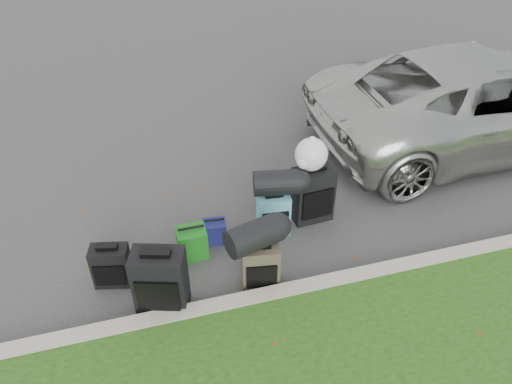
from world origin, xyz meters
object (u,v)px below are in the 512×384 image
object	(u,v)px
suitcase_teal	(273,214)
suitcase_large_black_right	(313,194)
suitcase_small_black	(111,266)
tote_green	(192,243)
tote_navy	(215,231)
suitcase_large_black_left	(160,282)
suitcase_olive	(260,266)
suv	(482,99)

from	to	relation	value
suitcase_teal	suitcase_large_black_right	bearing A→B (deg)	19.00
suitcase_small_black	tote_green	xyz separation A→B (m)	(0.91, 0.19, -0.06)
tote_green	tote_navy	xyz separation A→B (m)	(0.30, 0.17, -0.05)
suitcase_large_black_left	tote_green	distance (m)	0.82
suitcase_large_black_right	suitcase_large_black_left	bearing A→B (deg)	-158.42
suitcase_small_black	suitcase_olive	world-z (taller)	suitcase_olive
suitcase_small_black	tote_navy	world-z (taller)	suitcase_small_black
suitcase_large_black_right	tote_navy	world-z (taller)	suitcase_large_black_right
tote_navy	suitcase_small_black	bearing A→B (deg)	-157.01
suitcase_small_black	suitcase_teal	distance (m)	1.96
suv	suitcase_small_black	distance (m)	5.81
suitcase_small_black	tote_green	world-z (taller)	suitcase_small_black
suitcase_large_black_left	suitcase_small_black	bearing A→B (deg)	151.82
suitcase_large_black_left	suitcase_teal	xyz separation A→B (m)	(1.45, 0.82, -0.10)
suv	tote_navy	xyz separation A→B (m)	(-4.37, -1.19, -0.58)
tote_navy	suitcase_olive	bearing A→B (deg)	-61.26
suitcase_teal	tote_green	distance (m)	1.04
suv	suitcase_small_black	xyz separation A→B (m)	(-5.58, -1.55, -0.47)
tote_green	tote_navy	size ratio (longest dim) A/B	1.32
suv	tote_navy	size ratio (longest dim) A/B	18.11
suitcase_olive	suitcase_large_black_right	world-z (taller)	suitcase_large_black_right
suitcase_large_black_right	suitcase_teal	bearing A→B (deg)	-170.50
suitcase_large_black_left	suitcase_teal	size ratio (longest dim) A/B	1.37
suv	suitcase_teal	world-z (taller)	suv
suitcase_olive	suitcase_teal	size ratio (longest dim) A/B	1.00
suv	suitcase_large_black_right	bearing A→B (deg)	108.96
suitcase_olive	suitcase_teal	bearing A→B (deg)	73.07
suitcase_small_black	suitcase_large_black_right	world-z (taller)	suitcase_large_black_right
suv	tote_green	distance (m)	4.89
suitcase_large_black_right	tote_navy	bearing A→B (deg)	-179.37
suv	suitcase_olive	size ratio (longest dim) A/B	9.47
suitcase_small_black	suv	bearing A→B (deg)	28.44
suitcase_teal	tote_navy	world-z (taller)	suitcase_teal
suitcase_large_black_left	tote_navy	xyz separation A→B (m)	(0.73, 0.85, -0.23)
suitcase_small_black	tote_green	bearing A→B (deg)	24.43
suv	suitcase_olive	bearing A→B (deg)	115.96
suv	suitcase_olive	distance (m)	4.53
suitcase_large_black_left	suitcase_large_black_right	world-z (taller)	suitcase_large_black_left
suitcase_olive	suitcase_teal	world-z (taller)	same
suitcase_large_black_right	suv	bearing A→B (deg)	15.61
suitcase_small_black	tote_green	distance (m)	0.93
suitcase_teal	tote_green	size ratio (longest dim) A/B	1.45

